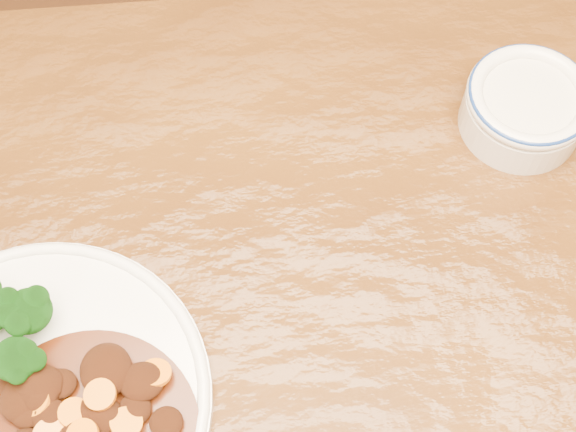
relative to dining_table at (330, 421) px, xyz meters
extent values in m
cube|color=#522F0E|center=(0.00, 0.00, 0.06)|extent=(1.53, 0.96, 0.04)
cylinder|color=white|center=(-0.24, 0.02, 0.09)|extent=(0.29, 0.29, 0.01)
torus|color=white|center=(-0.24, 0.02, 0.09)|extent=(0.29, 0.29, 0.01)
cylinder|color=#649C50|center=(-0.24, 0.09, 0.10)|extent=(0.01, 0.01, 0.02)
ellipsoid|color=black|center=(-0.24, 0.09, 0.12)|extent=(0.04, 0.04, 0.03)
cylinder|color=#649C50|center=(-0.25, 0.05, 0.10)|extent=(0.01, 0.01, 0.02)
ellipsoid|color=black|center=(-0.25, 0.05, 0.12)|extent=(0.04, 0.04, 0.03)
ellipsoid|color=black|center=(-0.25, 0.03, 0.11)|extent=(0.03, 0.03, 0.01)
ellipsoid|color=black|center=(-0.23, 0.01, 0.11)|extent=(0.03, 0.03, 0.01)
ellipsoid|color=black|center=(-0.15, 0.03, 0.11)|extent=(0.04, 0.03, 0.02)
ellipsoid|color=black|center=(-0.24, 0.03, 0.11)|extent=(0.04, 0.03, 0.02)
ellipsoid|color=black|center=(-0.25, 0.02, 0.11)|extent=(0.03, 0.03, 0.02)
ellipsoid|color=black|center=(-0.22, 0.03, 0.10)|extent=(0.03, 0.03, 0.01)
ellipsoid|color=black|center=(-0.24, 0.03, 0.11)|extent=(0.03, 0.04, 0.02)
ellipsoid|color=black|center=(-0.18, 0.04, 0.11)|extent=(0.04, 0.05, 0.02)
ellipsoid|color=black|center=(-0.16, 0.01, 0.10)|extent=(0.03, 0.03, 0.01)
ellipsoid|color=black|center=(-0.19, 0.00, 0.11)|extent=(0.03, 0.03, 0.02)
ellipsoid|color=black|center=(-0.26, 0.04, 0.10)|extent=(0.02, 0.03, 0.01)
ellipsoid|color=black|center=(-0.25, 0.03, 0.10)|extent=(0.02, 0.02, 0.01)
ellipsoid|color=black|center=(-0.14, -0.01, 0.10)|extent=(0.03, 0.03, 0.01)
ellipsoid|color=black|center=(-0.19, 0.01, 0.10)|extent=(0.03, 0.03, 0.02)
ellipsoid|color=black|center=(-0.25, 0.01, 0.11)|extent=(0.03, 0.02, 0.01)
ellipsoid|color=black|center=(-0.24, 0.02, 0.11)|extent=(0.03, 0.03, 0.01)
cylinder|color=#D6670B|center=(-0.21, 0.01, 0.11)|extent=(0.04, 0.04, 0.01)
cylinder|color=#D6670B|center=(-0.24, 0.02, 0.11)|extent=(0.03, 0.03, 0.01)
cylinder|color=#D6670B|center=(-0.17, -0.01, 0.11)|extent=(0.04, 0.04, 0.01)
cylinder|color=#D6670B|center=(-0.14, 0.03, 0.11)|extent=(0.03, 0.03, 0.01)
cylinder|color=#D6670B|center=(-0.19, 0.02, 0.12)|extent=(0.04, 0.04, 0.01)
cylinder|color=silver|center=(0.22, 0.25, 0.10)|extent=(0.12, 0.12, 0.04)
cylinder|color=silver|center=(0.22, 0.25, 0.12)|extent=(0.09, 0.09, 0.01)
torus|color=silver|center=(0.22, 0.25, 0.13)|extent=(0.12, 0.12, 0.02)
torus|color=navy|center=(0.22, 0.25, 0.13)|extent=(0.12, 0.12, 0.01)
camera|label=1|loc=(-0.06, -0.17, 0.74)|focal=50.00mm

